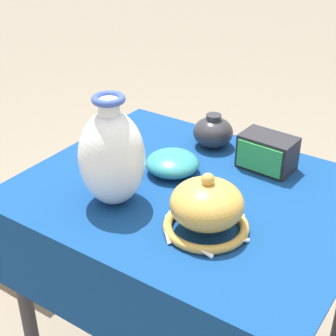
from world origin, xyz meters
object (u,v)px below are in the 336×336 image
Objects in this scene: vase_tall_bulbous at (112,157)px; jar_round_charcoal at (213,132)px; vase_dome_bell at (207,208)px; bowl_shallow_teal at (172,163)px; wooden_crate at (40,244)px; mosaic_tile_box at (267,152)px.

jar_round_charcoal is at bearing 82.65° from vase_tall_bulbous.
vase_dome_bell is 0.28m from bowl_shallow_teal.
vase_tall_bulbous is at bearing -23.03° from wooden_crate.
jar_round_charcoal is (-0.21, 0.39, -0.01)m from vase_dome_bell.
vase_dome_bell is 1.43× the size of bowl_shallow_teal.
wooden_crate is at bearing 172.75° from bowl_shallow_teal.
jar_round_charcoal is at bearing 87.00° from bowl_shallow_teal.
vase_tall_bulbous is 0.27m from vase_dome_bell.
jar_round_charcoal is (0.01, 0.21, 0.02)m from bowl_shallow_teal.
vase_dome_bell is 1.76× the size of jar_round_charcoal.
jar_round_charcoal reaches higher than wooden_crate.
bowl_shallow_teal is at bearing 78.33° from vase_tall_bulbous.
jar_round_charcoal is at bearing 172.74° from mosaic_tile_box.
vase_tall_bulbous is at bearing -120.25° from mosaic_tile_box.
wooden_crate is at bearing -172.19° from mosaic_tile_box.
bowl_shallow_teal is at bearing -137.03° from mosaic_tile_box.
jar_round_charcoal is (0.05, 0.42, -0.08)m from vase_tall_bulbous.
bowl_shallow_teal is (0.04, 0.21, -0.10)m from vase_tall_bulbous.
jar_round_charcoal reaches higher than bowl_shallow_teal.
vase_tall_bulbous is at bearing -174.50° from vase_dome_bell.
bowl_shallow_teal is 0.40× the size of wooden_crate.
wooden_crate is (-0.76, -0.11, -0.69)m from jar_round_charcoal.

